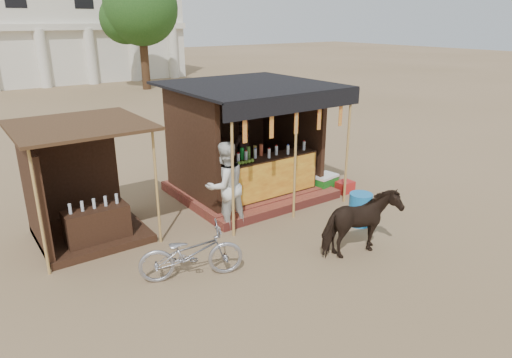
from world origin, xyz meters
name	(u,v)px	position (x,y,z in m)	size (l,w,h in m)	color
ground	(305,257)	(0.00, 0.00, 0.00)	(120.00, 120.00, 0.00)	#846B4C
main_stall	(248,155)	(1.00, 3.36, 1.02)	(3.60, 3.61, 2.78)	#9A3B32
secondary_stall	(78,199)	(-3.17, 3.24, 0.85)	(2.40, 2.40, 2.38)	#331D12
cow	(361,224)	(0.90, -0.49, 0.63)	(0.68, 1.49, 1.26)	black
motorbike	(191,253)	(-2.05, 0.62, 0.47)	(0.62, 1.78, 0.93)	#9999A1
bystander	(225,186)	(-0.50, 2.00, 0.94)	(0.92, 0.71, 1.88)	silver
blue_barrel	(360,209)	(1.92, 0.44, 0.35)	(0.49, 0.49, 0.71)	#186FB6
red_crate	(344,187)	(3.06, 2.00, 0.15)	(0.44, 0.36, 0.29)	#A61E1B
cooler	(324,183)	(2.66, 2.32, 0.23)	(0.70, 0.54, 0.46)	#186C1C
tree	(137,11)	(5.81, 22.14, 4.63)	(4.50, 4.40, 7.00)	#382314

